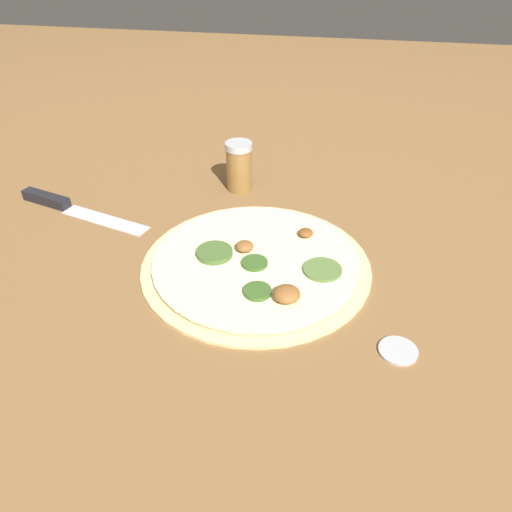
{
  "coord_description": "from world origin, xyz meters",
  "views": [
    {
      "loc": [
        -0.11,
        0.58,
        0.44
      ],
      "look_at": [
        0.0,
        0.0,
        0.02
      ],
      "focal_mm": 35.0,
      "sensor_mm": 36.0,
      "label": 1
    }
  ],
  "objects": [
    {
      "name": "spice_jar",
      "position": [
        0.07,
        -0.23,
        0.05
      ],
      "size": [
        0.05,
        0.05,
        0.09
      ],
      "color": "olive",
      "rests_on": "ground_plane"
    },
    {
      "name": "knife",
      "position": [
        0.37,
        -0.11,
        0.01
      ],
      "size": [
        0.26,
        0.1,
        0.02
      ],
      "rotation": [
        0.0,
        0.0,
        2.86
      ],
      "color": "silver",
      "rests_on": "ground_plane"
    },
    {
      "name": "ground_plane",
      "position": [
        0.0,
        0.0,
        0.0
      ],
      "size": [
        3.0,
        3.0,
        0.0
      ],
      "primitive_type": "plane",
      "color": "brown"
    },
    {
      "name": "loose_cap",
      "position": [
        -0.2,
        0.14,
        0.0
      ],
      "size": [
        0.05,
        0.05,
        0.01
      ],
      "color": "#B2B2B7",
      "rests_on": "ground_plane"
    },
    {
      "name": "pizza",
      "position": [
        -0.0,
        0.0,
        0.01
      ],
      "size": [
        0.34,
        0.34,
        0.03
      ],
      "color": "beige",
      "rests_on": "ground_plane"
    }
  ]
}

